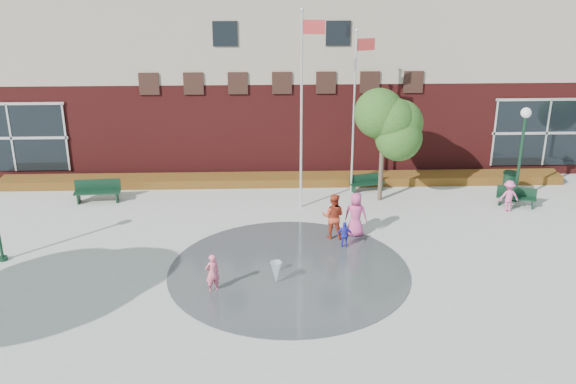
{
  "coord_description": "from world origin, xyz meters",
  "views": [
    {
      "loc": [
        -0.71,
        -17.73,
        11.17
      ],
      "look_at": [
        0.0,
        4.0,
        2.6
      ],
      "focal_mm": 42.0,
      "sensor_mm": 36.0,
      "label": 1
    }
  ],
  "objects_px": {
    "flagpole_right": "(355,104)",
    "child_splash": "(212,273)",
    "bench_left": "(98,195)",
    "trash_can": "(510,184)",
    "flagpole_left": "(303,102)"
  },
  "relations": [
    {
      "from": "flagpole_right",
      "to": "child_splash",
      "type": "relative_size",
      "value": 5.43
    },
    {
      "from": "bench_left",
      "to": "flagpole_right",
      "type": "bearing_deg",
      "value": 0.27
    },
    {
      "from": "bench_left",
      "to": "trash_can",
      "type": "height_order",
      "value": "trash_can"
    },
    {
      "from": "flagpole_left",
      "to": "bench_left",
      "type": "bearing_deg",
      "value": -174.98
    },
    {
      "from": "flagpole_right",
      "to": "trash_can",
      "type": "bearing_deg",
      "value": -18.86
    },
    {
      "from": "bench_left",
      "to": "child_splash",
      "type": "relative_size",
      "value": 1.49
    },
    {
      "from": "flagpole_left",
      "to": "flagpole_right",
      "type": "bearing_deg",
      "value": 46.63
    },
    {
      "from": "trash_can",
      "to": "child_splash",
      "type": "bearing_deg",
      "value": -147.44
    },
    {
      "from": "flagpole_right",
      "to": "child_splash",
      "type": "xyz_separation_m",
      "value": [
        -5.65,
        -8.72,
        -3.39
      ]
    },
    {
      "from": "flagpole_left",
      "to": "bench_left",
      "type": "height_order",
      "value": "flagpole_left"
    },
    {
      "from": "trash_can",
      "to": "bench_left",
      "type": "bearing_deg",
      "value": -179.48
    },
    {
      "from": "flagpole_left",
      "to": "child_splash",
      "type": "xyz_separation_m",
      "value": [
        -3.28,
        -7.01,
        -3.96
      ]
    },
    {
      "from": "trash_can",
      "to": "child_splash",
      "type": "distance_m",
      "value": 14.93
    },
    {
      "from": "bench_left",
      "to": "child_splash",
      "type": "bearing_deg",
      "value": -58.93
    },
    {
      "from": "flagpole_left",
      "to": "bench_left",
      "type": "relative_size",
      "value": 4.15
    }
  ]
}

